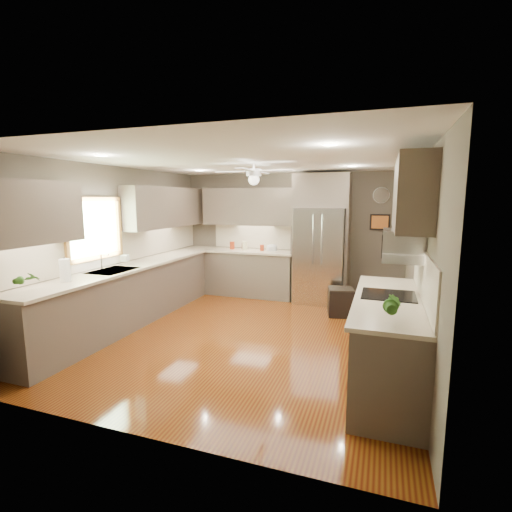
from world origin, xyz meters
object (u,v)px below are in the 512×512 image
Objects in this scene: refrigerator at (321,241)px; potted_plant_right at (392,305)px; canister_c at (245,245)px; potted_plant_left at (27,279)px; canister_d at (262,248)px; canister_b at (244,246)px; bowl at (272,250)px; stool at (341,302)px; soap_bottle at (126,258)px; microwave at (402,245)px; canister_a at (232,245)px; paper_towel at (65,271)px.

potted_plant_right is at bearing -72.08° from refrigerator.
refrigerator is (1.58, -0.06, 0.16)m from canister_c.
canister_d is at bearing 70.50° from potted_plant_left.
potted_plant_left reaches higher than canister_c.
canister_b is at bearing 176.64° from refrigerator.
bowl is (0.21, 0.01, -0.03)m from canister_d.
potted_plant_left is at bearing -133.65° from stool.
canister_b is at bearing 63.00° from soap_bottle.
microwave reaches higher than canister_b.
stool is (-0.84, 1.96, -1.24)m from microwave.
refrigerator is 3.03m from microwave.
microwave is at bearing -41.06° from canister_a.
canister_a is 0.66m from canister_d.
potted_plant_left is 0.62× the size of stool.
bowl is 1.02m from refrigerator.
canister_b is 0.75× the size of canister_c.
canister_d is 0.25× the size of stool.
canister_c is at bearing 179.57° from bowl.
canister_c is 0.84× the size of soap_bottle.
canister_a is 4.17m from potted_plant_left.
bowl is 0.68× the size of paper_towel.
soap_bottle is at bearing -112.13° from canister_a.
paper_towel is at bearing 175.42° from potted_plant_right.
soap_bottle is 1.30m from paper_towel.
potted_plant_right is 3.24m from stool.
bowl reaches higher than stool.
potted_plant_left is at bearing -109.50° from canister_d.
refrigerator is (1.61, -0.09, 0.18)m from canister_b.
microwave reaches higher than canister_d.
potted_plant_right is at bearing -4.58° from paper_towel.
soap_bottle is (-0.91, -2.24, 0.03)m from canister_a.
refrigerator is at bearing -2.61° from canister_d.
refrigerator is at bearing 107.92° from potted_plant_right.
canister_a is 0.50× the size of paper_towel.
canister_b is 1.63m from refrigerator.
refrigerator reaches higher than potted_plant_left.
stool is (1.69, -0.80, -0.76)m from canister_d.
stool is at bearing -21.77° from canister_b.
bowl is at bearing -3.17° from canister_b.
canister_c is at bearing -38.69° from canister_b.
paper_towel is (-0.82, -3.54, 0.06)m from canister_a.
refrigerator is (2.64, 4.03, 0.10)m from potted_plant_left.
microwave is 1.69× the size of paper_towel.
canister_c is at bearing 75.38° from potted_plant_left.
refrigerator reaches higher than stool.
bowl is at bearing 176.52° from refrigerator.
potted_plant_right is at bearing -53.96° from canister_c.
canister_d is 0.41× the size of potted_plant_right.
microwave is (2.32, -2.77, 0.51)m from bowl.
paper_towel is at bearing -169.20° from microwave.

